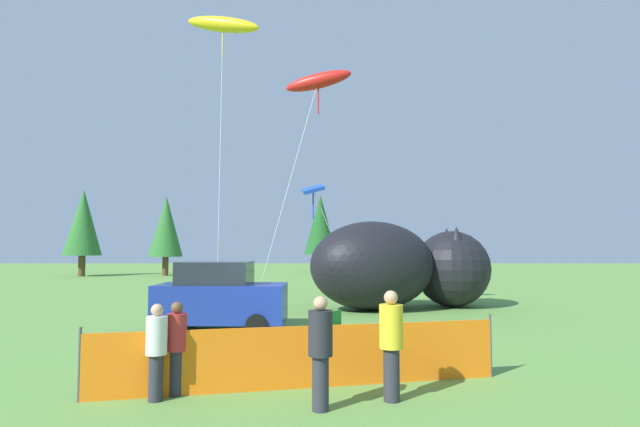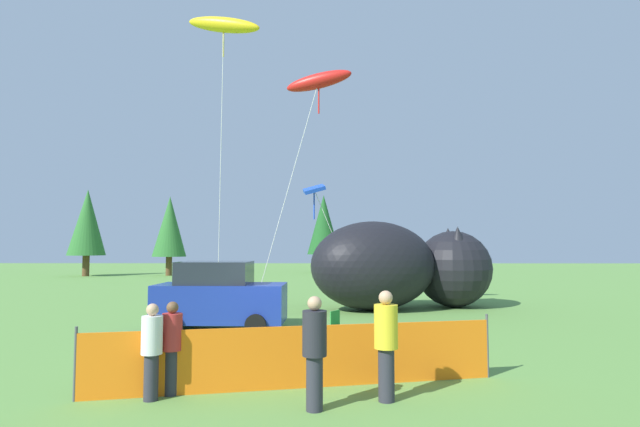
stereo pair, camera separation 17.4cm
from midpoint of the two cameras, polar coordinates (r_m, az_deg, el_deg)
ground_plane at (r=13.32m, az=-5.41°, el=-14.83°), size 120.00×120.00×0.00m
parked_car at (r=15.76m, az=-11.07°, el=-9.30°), size 3.94×2.00×2.09m
folding_chair at (r=13.24m, az=2.61°, el=-12.59°), size 0.66×0.66×0.88m
inflatable_cat at (r=20.65m, az=9.20°, el=-6.24°), size 8.06×5.19×3.55m
safety_fence at (r=9.41m, az=-1.91°, el=-16.07°), size 7.40×1.65×1.22m
spectator_in_blue_shirt at (r=9.29m, az=-16.04°, el=-14.11°), size 0.35×0.35×1.60m
spectator_in_black_shirt at (r=8.12m, az=0.01°, el=-15.10°), size 0.39×0.39×1.78m
spectator_in_yellow_shirt at (r=8.66m, az=8.15°, el=-14.18°), size 0.40×0.40×1.82m
spectator_in_white_shirt at (r=9.07m, az=-18.14°, el=-14.33°), size 0.35×0.35×1.60m
kite_yellow_hero at (r=21.51m, az=-10.71°, el=20.34°), size 3.26×1.46×12.01m
kite_red_lizard at (r=20.26m, az=0.09°, el=14.84°), size 3.78×1.95×9.61m
kite_blue_box at (r=21.49m, az=-0.38°, el=2.58°), size 2.58×0.99×5.30m
horizon_tree_east at (r=47.29m, az=0.53°, el=-1.32°), size 3.09×3.09×7.38m
horizon_tree_west at (r=45.06m, az=-16.70°, el=-1.46°), size 2.87×2.87×6.85m
horizon_tree_mid at (r=46.71m, az=-24.97°, el=-0.96°), size 3.09×3.09×7.36m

